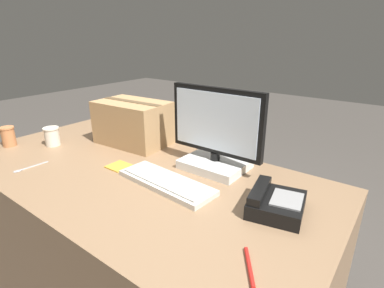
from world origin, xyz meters
The scene contains 10 objects.
office_desk centered at (0.00, 0.00, 0.37)m, with size 1.80×0.90×0.74m.
monitor centered at (0.29, 0.26, 0.89)m, with size 0.46×0.23×0.38m.
keyboard centered at (0.22, -0.01, 0.76)m, with size 0.45×0.18×0.03m.
desk_phone centered at (0.65, 0.08, 0.78)m, with size 0.22×0.24×0.08m.
paper_cup_left centered at (-0.79, -0.19, 0.80)m, with size 0.08×0.08×0.11m.
paper_cup_right centered at (-0.61, -0.04, 0.80)m, with size 0.08×0.08×0.10m.
spoon centered at (-0.41, -0.29, 0.75)m, with size 0.03×0.16×0.00m.
cardboard_box centered at (-0.27, 0.26, 0.86)m, with size 0.42×0.28×0.24m.
pen_marker centered at (0.71, -0.23, 0.75)m, with size 0.09×0.13×0.01m.
sticky_note_pad centered at (-0.08, -0.01, 0.75)m, with size 0.10×0.10×0.01m.
Camera 1 is at (0.97, -0.83, 1.34)m, focal length 28.00 mm.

